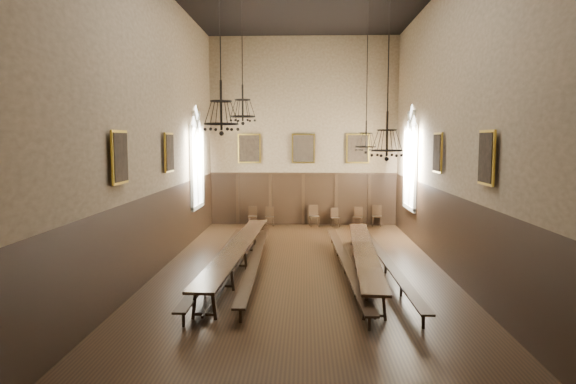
# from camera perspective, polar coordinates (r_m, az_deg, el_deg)

# --- Properties ---
(floor) EXTENTS (9.00, 18.00, 0.02)m
(floor) POSITION_cam_1_polar(r_m,az_deg,el_deg) (16.28, 1.52, -8.86)
(floor) COLOR black
(floor) RESTS_ON ground
(wall_back) EXTENTS (9.00, 0.02, 9.00)m
(wall_back) POSITION_cam_1_polar(r_m,az_deg,el_deg) (24.76, 1.72, 6.71)
(wall_back) COLOR #897354
(wall_back) RESTS_ON ground
(wall_front) EXTENTS (9.00, 0.02, 9.00)m
(wall_front) POSITION_cam_1_polar(r_m,az_deg,el_deg) (6.75, 1.01, 9.04)
(wall_front) COLOR #897354
(wall_front) RESTS_ON ground
(wall_left) EXTENTS (0.02, 18.00, 9.00)m
(wall_left) POSITION_cam_1_polar(r_m,az_deg,el_deg) (16.42, -14.50, 6.97)
(wall_left) COLOR #897354
(wall_left) RESTS_ON ground
(wall_right) EXTENTS (0.02, 18.00, 9.00)m
(wall_right) POSITION_cam_1_polar(r_m,az_deg,el_deg) (16.36, 17.69, 6.89)
(wall_right) COLOR #897354
(wall_right) RESTS_ON ground
(wainscot_panelling) EXTENTS (9.00, 18.00, 2.50)m
(wainscot_panelling) POSITION_cam_1_polar(r_m,az_deg,el_deg) (16.01, 1.54, -4.50)
(wainscot_panelling) COLOR black
(wainscot_panelling) RESTS_ON floor
(table_left) EXTENTS (1.11, 10.23, 0.80)m
(table_left) POSITION_cam_1_polar(r_m,az_deg,el_deg) (16.53, -5.55, -7.21)
(table_left) COLOR black
(table_left) RESTS_ON floor
(table_right) EXTENTS (1.20, 9.54, 0.74)m
(table_right) POSITION_cam_1_polar(r_m,az_deg,el_deg) (16.27, 8.45, -7.56)
(table_right) COLOR black
(table_right) RESTS_ON floor
(bench_left_outer) EXTENTS (0.31, 10.23, 0.46)m
(bench_left_outer) POSITION_cam_1_polar(r_m,az_deg,el_deg) (16.29, -7.64, -7.81)
(bench_left_outer) COLOR black
(bench_left_outer) RESTS_ON floor
(bench_left_inner) EXTENTS (0.56, 10.39, 0.47)m
(bench_left_inner) POSITION_cam_1_polar(r_m,az_deg,el_deg) (16.50, -3.59, -7.58)
(bench_left_inner) COLOR black
(bench_left_inner) RESTS_ON floor
(bench_right_inner) EXTENTS (0.65, 10.37, 0.47)m
(bench_right_inner) POSITION_cam_1_polar(r_m,az_deg,el_deg) (16.08, 6.37, -7.96)
(bench_right_inner) COLOR black
(bench_right_inner) RESTS_ON floor
(bench_right_outer) EXTENTS (0.53, 10.18, 0.46)m
(bench_right_outer) POSITION_cam_1_polar(r_m,az_deg,el_deg) (16.29, 10.79, -7.87)
(bench_right_outer) COLOR black
(bench_right_outer) RESTS_ON floor
(chair_1) EXTENTS (0.42, 0.42, 0.92)m
(chair_1) POSITION_cam_1_polar(r_m,az_deg,el_deg) (24.79, -3.95, -3.10)
(chair_1) COLOR black
(chair_1) RESTS_ON floor
(chair_2) EXTENTS (0.42, 0.42, 0.91)m
(chair_2) POSITION_cam_1_polar(r_m,az_deg,el_deg) (24.65, -2.06, -3.15)
(chair_2) COLOR black
(chair_2) RESTS_ON floor
(chair_4) EXTENTS (0.51, 0.51, 1.00)m
(chair_4) POSITION_cam_1_polar(r_m,az_deg,el_deg) (24.53, 2.93, -3.13)
(chair_4) COLOR black
(chair_4) RESTS_ON floor
(chair_5) EXTENTS (0.47, 0.47, 0.87)m
(chair_5) POSITION_cam_1_polar(r_m,az_deg,el_deg) (24.57, 5.27, -3.22)
(chair_5) COLOR black
(chair_5) RESTS_ON floor
(chair_6) EXTENTS (0.52, 0.52, 0.93)m
(chair_6) POSITION_cam_1_polar(r_m,az_deg,el_deg) (24.68, 7.73, -3.17)
(chair_6) COLOR black
(chair_6) RESTS_ON floor
(chair_7) EXTENTS (0.52, 0.52, 1.01)m
(chair_7) POSITION_cam_1_polar(r_m,az_deg,el_deg) (24.90, 9.81, -3.07)
(chair_7) COLOR black
(chair_7) RESTS_ON floor
(chandelier_back_left) EXTENTS (0.89, 0.89, 4.23)m
(chandelier_back_left) POSITION_cam_1_polar(r_m,az_deg,el_deg) (18.20, -5.06, 9.21)
(chandelier_back_left) COLOR black
(chandelier_back_left) RESTS_ON ceiling
(chandelier_back_right) EXTENTS (0.75, 0.75, 5.27)m
(chandelier_back_right) POSITION_cam_1_polar(r_m,az_deg,el_deg) (18.66, 8.68, 6.27)
(chandelier_back_right) COLOR black
(chandelier_back_right) RESTS_ON ceiling
(chandelier_front_left) EXTENTS (0.90, 0.90, 4.63)m
(chandelier_front_left) POSITION_cam_1_polar(r_m,az_deg,el_deg) (13.47, -7.44, 8.75)
(chandelier_front_left) COLOR black
(chandelier_front_left) RESTS_ON ceiling
(chandelier_front_right) EXTENTS (0.78, 0.78, 5.28)m
(chandelier_front_right) POSITION_cam_1_polar(r_m,az_deg,el_deg) (12.93, 10.95, 6.32)
(chandelier_front_right) COLOR black
(chandelier_front_right) RESTS_ON ceiling
(portrait_back_0) EXTENTS (1.10, 0.12, 1.40)m
(portrait_back_0) POSITION_cam_1_polar(r_m,az_deg,el_deg) (24.78, -4.33, 4.85)
(portrait_back_0) COLOR gold
(portrait_back_0) RESTS_ON wall_back
(portrait_back_1) EXTENTS (1.10, 0.12, 1.40)m
(portrait_back_1) POSITION_cam_1_polar(r_m,az_deg,el_deg) (24.63, 1.71, 4.85)
(portrait_back_1) COLOR gold
(portrait_back_1) RESTS_ON wall_back
(portrait_back_2) EXTENTS (1.10, 0.12, 1.40)m
(portrait_back_2) POSITION_cam_1_polar(r_m,az_deg,el_deg) (24.76, 7.76, 4.81)
(portrait_back_2) COLOR gold
(portrait_back_2) RESTS_ON wall_back
(portrait_left_0) EXTENTS (0.12, 1.00, 1.30)m
(portrait_left_0) POSITION_cam_1_polar(r_m,az_deg,el_deg) (17.35, -13.08, 4.29)
(portrait_left_0) COLOR gold
(portrait_left_0) RESTS_ON wall_left
(portrait_left_1) EXTENTS (0.12, 1.00, 1.30)m
(portrait_left_1) POSITION_cam_1_polar(r_m,az_deg,el_deg) (13.06, -18.20, 3.69)
(portrait_left_1) COLOR gold
(portrait_left_1) RESTS_ON wall_left
(portrait_right_0) EXTENTS (0.12, 1.00, 1.30)m
(portrait_right_0) POSITION_cam_1_polar(r_m,az_deg,el_deg) (17.29, 16.30, 4.20)
(portrait_right_0) COLOR gold
(portrait_right_0) RESTS_ON wall_right
(portrait_right_1) EXTENTS (0.12, 1.00, 1.30)m
(portrait_right_1) POSITION_cam_1_polar(r_m,az_deg,el_deg) (12.98, 21.20, 3.58)
(portrait_right_1) COLOR gold
(portrait_right_1) RESTS_ON wall_right
(window_right) EXTENTS (0.20, 2.20, 4.60)m
(window_right) POSITION_cam_1_polar(r_m,az_deg,el_deg) (21.70, 13.48, 3.77)
(window_right) COLOR white
(window_right) RESTS_ON wall_right
(window_left) EXTENTS (0.20, 2.20, 4.60)m
(window_left) POSITION_cam_1_polar(r_m,az_deg,el_deg) (21.74, -10.11, 3.84)
(window_left) COLOR white
(window_left) RESTS_ON wall_left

